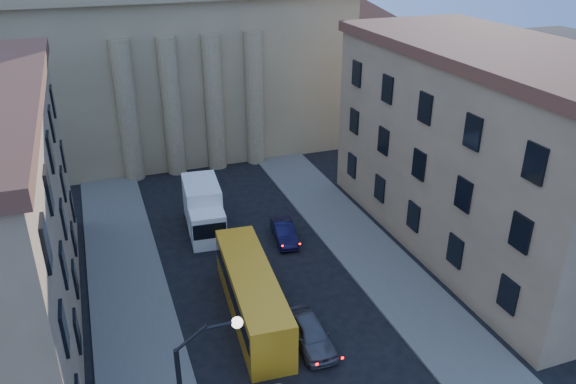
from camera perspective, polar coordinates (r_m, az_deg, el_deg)
name	(u,v)px	position (r m, az deg, el deg)	size (l,w,h in m)	color
sidewalk_left	(140,350)	(34.00, -14.83, -15.25)	(5.00, 60.00, 0.15)	#5B5953
sidewalk_right	(403,289)	(38.28, 11.58, -9.68)	(5.00, 60.00, 0.15)	#5B5953
church	(166,26)	(65.03, -12.24, 16.16)	(68.02, 28.76, 36.60)	#8A7855
building_right	(488,149)	(42.39, 19.61, 4.15)	(11.60, 26.60, 14.70)	tan
car_right_far	(311,333)	(32.93, 2.33, -14.16)	(1.86, 4.63, 1.58)	#515156
car_right_distant	(284,232)	(42.74, -0.40, -4.09)	(1.48, 4.25, 1.40)	black
city_bus	(252,292)	(34.54, -3.69, -10.15)	(3.41, 11.36, 3.15)	orange
box_truck	(204,210)	(44.22, -8.55, -1.80)	(3.18, 6.85, 3.65)	white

